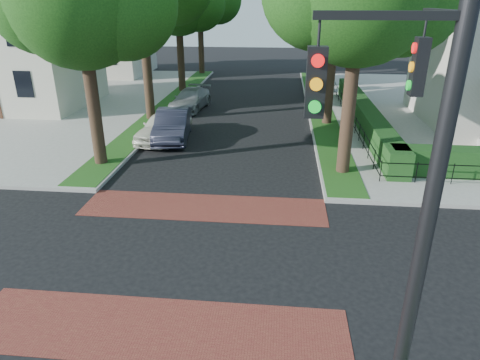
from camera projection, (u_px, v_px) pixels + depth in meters
name	position (u px, v px, depth m)	size (l,w,h in m)	color
ground	(186.00, 254.00, 12.97)	(120.00, 120.00, 0.00)	black
crosswalk_far	(204.00, 207.00, 15.89)	(9.00, 2.20, 0.01)	maroon
crosswalk_near	(156.00, 329.00, 10.03)	(9.00, 2.20, 0.01)	maroon
grass_strip_ne	(320.00, 107.00, 29.91)	(1.60, 29.80, 0.02)	#204A15
grass_strip_nw	(169.00, 104.00, 30.88)	(1.60, 29.80, 0.02)	#204A15
tree_right_far	(324.00, 2.00, 31.94)	(7.25, 6.23, 9.74)	black
hedge_main_road	(364.00, 114.00, 25.71)	(1.00, 18.00, 1.20)	#153C14
fence_main_road	(350.00, 116.00, 25.84)	(0.06, 18.00, 0.90)	black
house_left_near	(14.00, 32.00, 28.87)	(10.00, 9.00, 10.14)	beige
house_left_far	(97.00, 22.00, 41.69)	(10.00, 9.00, 10.14)	beige
traffic_signal	(418.00, 170.00, 6.64)	(2.17, 2.00, 8.00)	black
parked_car_front	(164.00, 126.00, 23.18)	(1.83, 4.55, 1.55)	silver
parked_car_middle	(173.00, 125.00, 23.27)	(1.70, 4.88, 1.61)	#212231
parked_car_rear	(191.00, 99.00, 29.71)	(1.95, 4.79, 1.39)	gray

